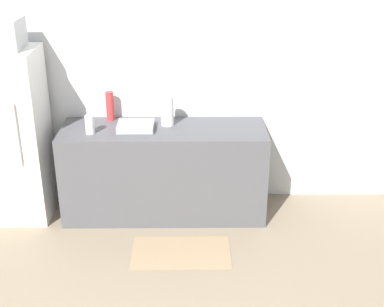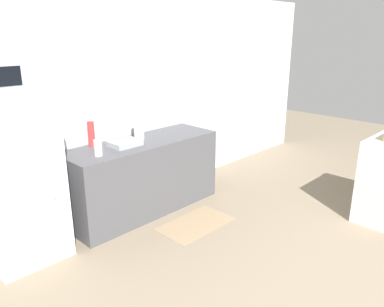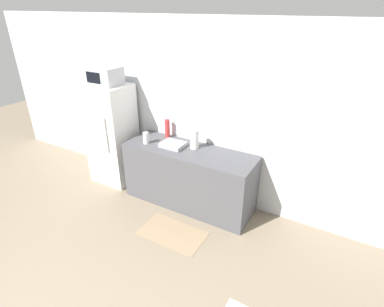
{
  "view_description": "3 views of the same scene",
  "coord_description": "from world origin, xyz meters",
  "px_view_note": "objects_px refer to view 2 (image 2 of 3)",
  "views": [
    {
      "loc": [
        0.41,
        -1.59,
        2.68
      ],
      "look_at": [
        0.44,
        1.98,
        1.09
      ],
      "focal_mm": 50.0,
      "sensor_mm": 36.0,
      "label": 1
    },
    {
      "loc": [
        -2.42,
        -0.34,
        2.1
      ],
      "look_at": [
        0.11,
        2.15,
        0.95
      ],
      "focal_mm": 35.0,
      "sensor_mm": 36.0,
      "label": 2
    },
    {
      "loc": [
        2.1,
        -0.21,
        2.72
      ],
      "look_at": [
        0.62,
        2.36,
        1.23
      ],
      "focal_mm": 28.0,
      "sensor_mm": 36.0,
      "label": 3
    }
  ],
  "objects_px": {
    "microwave": "(2,74)",
    "bottle_short": "(98,148)",
    "paper_towel_roll": "(139,128)",
    "refrigerator": "(18,179)",
    "bottle_tall": "(91,134)"
  },
  "relations": [
    {
      "from": "microwave",
      "to": "bottle_short",
      "type": "distance_m",
      "value": 1.12
    },
    {
      "from": "microwave",
      "to": "paper_towel_roll",
      "type": "xyz_separation_m",
      "value": [
        1.48,
        0.1,
        -0.74
      ]
    },
    {
      "from": "refrigerator",
      "to": "paper_towel_roll",
      "type": "distance_m",
      "value": 1.5
    },
    {
      "from": "bottle_short",
      "to": "paper_towel_roll",
      "type": "distance_m",
      "value": 0.73
    },
    {
      "from": "bottle_tall",
      "to": "bottle_short",
      "type": "height_order",
      "value": "bottle_tall"
    },
    {
      "from": "refrigerator",
      "to": "bottle_tall",
      "type": "relative_size",
      "value": 5.77
    },
    {
      "from": "refrigerator",
      "to": "paper_towel_roll",
      "type": "bearing_deg",
      "value": 3.94
    },
    {
      "from": "bottle_short",
      "to": "paper_towel_roll",
      "type": "relative_size",
      "value": 0.62
    },
    {
      "from": "microwave",
      "to": "bottle_short",
      "type": "bearing_deg",
      "value": -7.78
    },
    {
      "from": "bottle_tall",
      "to": "paper_towel_roll",
      "type": "height_order",
      "value": "bottle_tall"
    },
    {
      "from": "bottle_tall",
      "to": "paper_towel_roll",
      "type": "relative_size",
      "value": 1.03
    },
    {
      "from": "refrigerator",
      "to": "bottle_tall",
      "type": "height_order",
      "value": "refrigerator"
    },
    {
      "from": "microwave",
      "to": "bottle_tall",
      "type": "relative_size",
      "value": 1.7
    },
    {
      "from": "bottle_short",
      "to": "microwave",
      "type": "bearing_deg",
      "value": 172.22
    },
    {
      "from": "bottle_tall",
      "to": "paper_towel_roll",
      "type": "xyz_separation_m",
      "value": [
        0.55,
        -0.14,
        -0.0
      ]
    }
  ]
}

